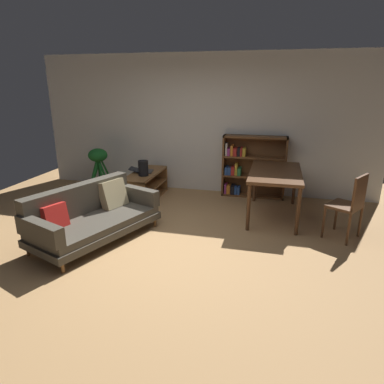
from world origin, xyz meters
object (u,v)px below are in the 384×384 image
(potted_floor_plant, at_px, (99,166))
(bookshelf, at_px, (250,167))
(media_console, at_px, (146,186))
(open_laptop, at_px, (142,171))
(desk_speaker, at_px, (143,168))
(dining_chair_near, at_px, (350,203))
(dining_table, at_px, (275,176))
(fabric_couch, at_px, (92,215))

(potted_floor_plant, distance_m, bookshelf, 3.04)
(media_console, xyz_separation_m, open_laptop, (-0.07, 0.05, 0.28))
(desk_speaker, height_order, dining_chair_near, dining_chair_near)
(media_console, height_order, dining_table, dining_table)
(media_console, relative_size, dining_table, 0.85)
(media_console, bearing_deg, dining_chair_near, -15.58)
(fabric_couch, xyz_separation_m, media_console, (0.10, 1.80, -0.09))
(open_laptop, distance_m, dining_table, 2.50)
(desk_speaker, relative_size, bookshelf, 0.23)
(dining_chair_near, bearing_deg, media_console, 164.42)
(desk_speaker, xyz_separation_m, bookshelf, (1.85, 0.91, -0.08))
(fabric_couch, height_order, desk_speaker, desk_speaker)
(potted_floor_plant, xyz_separation_m, dining_chair_near, (4.53, -1.20, 0.01))
(media_console, xyz_separation_m, dining_table, (2.39, -0.30, 0.44))
(fabric_couch, distance_m, dining_table, 2.93)
(fabric_couch, height_order, potted_floor_plant, potted_floor_plant)
(potted_floor_plant, bearing_deg, fabric_couch, -63.98)
(potted_floor_plant, xyz_separation_m, bookshelf, (3.01, 0.47, 0.04))
(fabric_couch, distance_m, dining_chair_near, 3.64)
(desk_speaker, relative_size, dining_chair_near, 0.29)
(desk_speaker, bearing_deg, media_console, 105.10)
(media_console, relative_size, potted_floor_plant, 1.42)
(bookshelf, bearing_deg, potted_floor_plant, -171.17)
(bookshelf, bearing_deg, media_console, -159.66)
(open_laptop, relative_size, desk_speaker, 1.74)
(media_console, height_order, bookshelf, bookshelf)
(fabric_couch, bearing_deg, dining_chair_near, 13.51)
(potted_floor_plant, distance_m, dining_table, 3.54)
(open_laptop, height_order, bookshelf, bookshelf)
(fabric_couch, distance_m, open_laptop, 1.87)
(fabric_couch, height_order, dining_chair_near, dining_chair_near)
(bookshelf, bearing_deg, open_laptop, -161.71)
(fabric_couch, relative_size, potted_floor_plant, 2.25)
(potted_floor_plant, bearing_deg, dining_table, -8.87)
(open_laptop, relative_size, dining_table, 0.33)
(desk_speaker, bearing_deg, potted_floor_plant, 158.83)
(media_console, height_order, dining_chair_near, dining_chair_near)
(dining_chair_near, bearing_deg, open_laptop, 163.92)
(open_laptop, height_order, potted_floor_plant, potted_floor_plant)
(media_console, height_order, desk_speaker, desk_speaker)
(dining_chair_near, bearing_deg, dining_table, 147.84)
(media_console, bearing_deg, bookshelf, 20.34)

